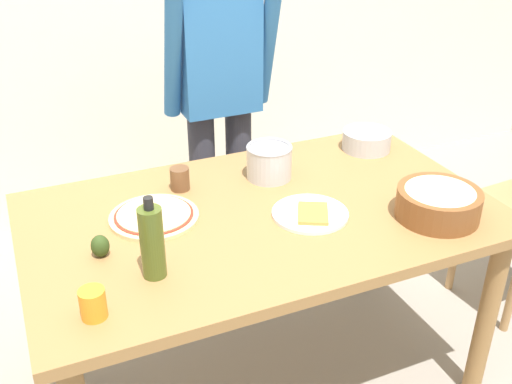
% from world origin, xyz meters
% --- Properties ---
extents(ground, '(8.00, 8.00, 0.00)m').
position_xyz_m(ground, '(0.00, 0.00, 0.00)').
color(ground, gray).
extents(dining_table, '(1.60, 0.96, 0.76)m').
position_xyz_m(dining_table, '(0.00, 0.00, 0.67)').
color(dining_table, olive).
rests_on(dining_table, ground).
extents(person_cook, '(0.49, 0.25, 1.62)m').
position_xyz_m(person_cook, '(0.13, 0.76, 0.94)').
color(person_cook, '#2D2D38').
rests_on(person_cook, ground).
extents(pizza_raw_on_board, '(0.30, 0.30, 0.02)m').
position_xyz_m(pizza_raw_on_board, '(-0.35, 0.10, 0.77)').
color(pizza_raw_on_board, beige).
rests_on(pizza_raw_on_board, dining_table).
extents(plate_with_slice, '(0.26, 0.26, 0.02)m').
position_xyz_m(plate_with_slice, '(0.14, -0.09, 0.77)').
color(plate_with_slice, white).
rests_on(plate_with_slice, dining_table).
extents(popcorn_bowl, '(0.28, 0.28, 0.11)m').
position_xyz_m(popcorn_bowl, '(0.53, -0.27, 0.82)').
color(popcorn_bowl, brown).
rests_on(popcorn_bowl, dining_table).
extents(mixing_bowl_steel, '(0.20, 0.20, 0.08)m').
position_xyz_m(mixing_bowl_steel, '(0.61, 0.30, 0.80)').
color(mixing_bowl_steel, '#B7B7BC').
rests_on(mixing_bowl_steel, dining_table).
extents(olive_oil_bottle, '(0.07, 0.07, 0.26)m').
position_xyz_m(olive_oil_bottle, '(-0.43, -0.21, 0.87)').
color(olive_oil_bottle, '#47561E').
rests_on(olive_oil_bottle, dining_table).
extents(steel_pot, '(0.17, 0.17, 0.13)m').
position_xyz_m(steel_pot, '(0.13, 0.23, 0.83)').
color(steel_pot, '#B7B7BC').
rests_on(steel_pot, dining_table).
extents(cup_orange, '(0.07, 0.07, 0.08)m').
position_xyz_m(cup_orange, '(-0.63, -0.33, 0.80)').
color(cup_orange, orange).
rests_on(cup_orange, dining_table).
extents(cup_small_brown, '(0.07, 0.07, 0.08)m').
position_xyz_m(cup_small_brown, '(-0.21, 0.27, 0.80)').
color(cup_small_brown, brown).
rests_on(cup_small_brown, dining_table).
extents(avocado, '(0.06, 0.06, 0.07)m').
position_xyz_m(avocado, '(-0.56, -0.05, 0.80)').
color(avocado, '#2D4219').
rests_on(avocado, dining_table).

